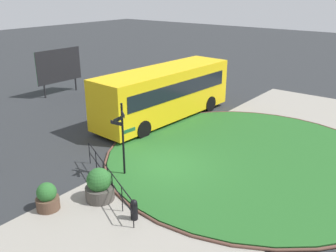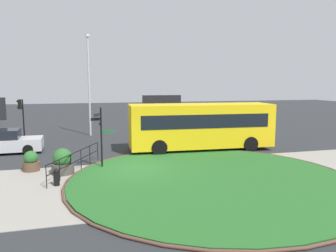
{
  "view_description": "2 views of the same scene",
  "coord_description": "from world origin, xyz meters",
  "px_view_note": "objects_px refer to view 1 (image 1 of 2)",
  "views": [
    {
      "loc": [
        -11.61,
        -9.3,
        7.56
      ],
      "look_at": [
        0.78,
        0.35,
        1.65
      ],
      "focal_mm": 39.4,
      "sensor_mm": 36.0,
      "label": 1
    },
    {
      "loc": [
        -2.5,
        -16.14,
        4.48
      ],
      "look_at": [
        1.97,
        0.81,
        2.15
      ],
      "focal_mm": 34.24,
      "sensor_mm": 36.0,
      "label": 2
    }
  ],
  "objects_px": {
    "billboard_right": "(59,66)",
    "planter_near_signpost": "(47,198)",
    "bus_yellow": "(164,92)",
    "planter_kerbside": "(99,186)",
    "bollard_foreground": "(134,209)",
    "signpost_directional": "(123,135)"
  },
  "relations": [
    {
      "from": "billboard_right",
      "to": "planter_near_signpost",
      "type": "xyz_separation_m",
      "value": [
        -9.98,
        -12.52,
        -1.63
      ]
    },
    {
      "from": "planter_near_signpost",
      "to": "bus_yellow",
      "type": "bearing_deg",
      "value": 15.22
    },
    {
      "from": "planter_kerbside",
      "to": "bus_yellow",
      "type": "bearing_deg",
      "value": 23.53
    },
    {
      "from": "bollard_foreground",
      "to": "billboard_right",
      "type": "height_order",
      "value": "billboard_right"
    },
    {
      "from": "billboard_right",
      "to": "planter_kerbside",
      "type": "relative_size",
      "value": 2.92
    },
    {
      "from": "bus_yellow",
      "to": "planter_kerbside",
      "type": "relative_size",
      "value": 7.5
    },
    {
      "from": "bus_yellow",
      "to": "planter_near_signpost",
      "type": "height_order",
      "value": "bus_yellow"
    },
    {
      "from": "planter_kerbside",
      "to": "signpost_directional",
      "type": "bearing_deg",
      "value": 17.37
    },
    {
      "from": "signpost_directional",
      "to": "bus_yellow",
      "type": "bearing_deg",
      "value": 25.2
    },
    {
      "from": "signpost_directional",
      "to": "billboard_right",
      "type": "xyz_separation_m",
      "value": [
        6.42,
        12.89,
        0.22
      ]
    },
    {
      "from": "signpost_directional",
      "to": "planter_kerbside",
      "type": "distance_m",
      "value": 2.42
    },
    {
      "from": "bollard_foreground",
      "to": "planter_near_signpost",
      "type": "distance_m",
      "value": 3.24
    },
    {
      "from": "signpost_directional",
      "to": "bollard_foreground",
      "type": "height_order",
      "value": "signpost_directional"
    },
    {
      "from": "signpost_directional",
      "to": "billboard_right",
      "type": "bearing_deg",
      "value": 63.54
    },
    {
      "from": "bus_yellow",
      "to": "billboard_right",
      "type": "bearing_deg",
      "value": 95.32
    },
    {
      "from": "signpost_directional",
      "to": "planter_near_signpost",
      "type": "relative_size",
      "value": 3.07
    },
    {
      "from": "bollard_foreground",
      "to": "planter_near_signpost",
      "type": "bearing_deg",
      "value": 116.66
    },
    {
      "from": "bollard_foreground",
      "to": "billboard_right",
      "type": "xyz_separation_m",
      "value": [
        8.52,
        15.42,
        1.71
      ]
    },
    {
      "from": "signpost_directional",
      "to": "planter_kerbside",
      "type": "height_order",
      "value": "signpost_directional"
    },
    {
      "from": "signpost_directional",
      "to": "bollard_foreground",
      "type": "xyz_separation_m",
      "value": [
        -2.11,
        -2.52,
        -1.48
      ]
    },
    {
      "from": "signpost_directional",
      "to": "bus_yellow",
      "type": "relative_size",
      "value": 0.34
    },
    {
      "from": "bollard_foreground",
      "to": "bus_yellow",
      "type": "bearing_deg",
      "value": 32.74
    }
  ]
}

